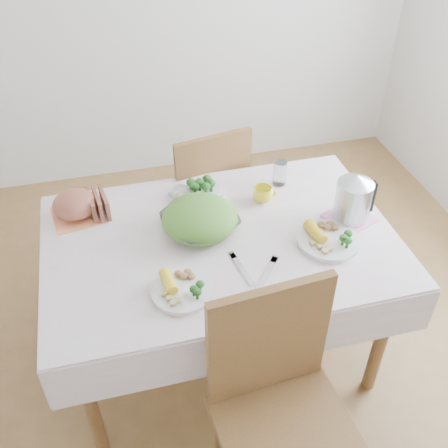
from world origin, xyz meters
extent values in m
plane|color=brown|center=(0.00, 0.00, 0.00)|extent=(3.60, 3.60, 0.00)
cube|color=brown|center=(0.00, 0.00, 0.38)|extent=(1.40, 0.90, 0.75)
cube|color=silver|center=(0.00, 0.00, 0.76)|extent=(1.50, 1.00, 0.01)
cube|color=brown|center=(0.04, -0.79, 0.47)|extent=(0.51, 0.51, 1.04)
cube|color=brown|center=(0.06, 0.71, 0.47)|extent=(0.51, 0.51, 0.96)
imported|color=white|center=(-0.07, 0.07, 0.80)|extent=(0.40, 0.40, 0.08)
cylinder|color=white|center=(-0.22, -0.27, 0.77)|extent=(0.29, 0.29, 0.02)
cylinder|color=white|center=(0.43, -0.14, 0.77)|extent=(0.31, 0.31, 0.02)
cylinder|color=beige|center=(-0.02, 0.34, 0.77)|extent=(0.25, 0.25, 0.02)
cube|color=#FF8754|center=(-0.59, 0.31, 0.76)|extent=(0.25, 0.25, 0.00)
ellipsoid|color=brown|center=(-0.59, 0.31, 0.82)|extent=(0.21, 0.20, 0.12)
imported|color=white|center=(-0.11, 0.34, 0.78)|extent=(0.12, 0.12, 0.03)
imported|color=yellow|center=(0.26, 0.21, 0.80)|extent=(0.11, 0.11, 0.07)
cylinder|color=white|center=(0.38, 0.33, 0.83)|extent=(0.08, 0.08, 0.12)
cube|color=#FB99C9|center=(0.59, -0.02, 0.77)|extent=(0.24, 0.24, 0.01)
cylinder|color=#B2B5BA|center=(0.59, -0.02, 0.88)|extent=(0.19, 0.19, 0.22)
cube|color=silver|center=(0.04, -0.21, 0.76)|extent=(0.06, 0.20, 0.00)
cube|color=silver|center=(0.12, -0.26, 0.76)|extent=(0.15, 0.19, 0.00)
cube|color=silver|center=(0.06, -0.34, 0.76)|extent=(0.18, 0.03, 0.00)
camera|label=1|loc=(-0.41, -1.65, 2.23)|focal=42.00mm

